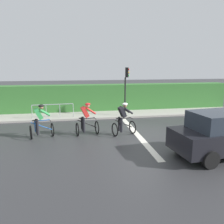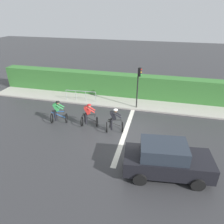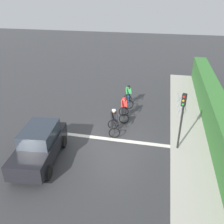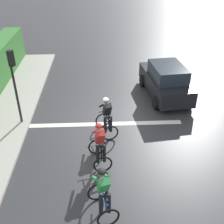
{
  "view_description": "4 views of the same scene",
  "coord_description": "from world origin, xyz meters",
  "px_view_note": "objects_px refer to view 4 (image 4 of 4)",
  "views": [
    {
      "loc": [
        -10.52,
        3.1,
        3.52
      ],
      "look_at": [
        0.98,
        1.16,
        0.97
      ],
      "focal_mm": 34.85,
      "sensor_mm": 36.0,
      "label": 1
    },
    {
      "loc": [
        -11.28,
        -1.82,
        7.34
      ],
      "look_at": [
        0.27,
        1.02,
        1.21
      ],
      "focal_mm": 33.08,
      "sensor_mm": 36.0,
      "label": 2
    },
    {
      "loc": [
        2.42,
        -11.42,
        7.77
      ],
      "look_at": [
        -0.32,
        1.11,
        1.25
      ],
      "focal_mm": 38.29,
      "sensor_mm": 36.0,
      "label": 3
    },
    {
      "loc": [
        0.1,
        10.42,
        6.93
      ],
      "look_at": [
        -0.36,
        0.63,
        0.98
      ],
      "focal_mm": 44.9,
      "sensor_mm": 36.0,
      "label": 4
    }
  ],
  "objects_px": {
    "cyclist_lead": "(103,194)",
    "cyclist_second": "(100,146)",
    "cyclist_mid": "(107,118)",
    "car_black": "(166,81)",
    "traffic_light_near_crossing": "(14,77)"
  },
  "relations": [
    {
      "from": "car_black",
      "to": "cyclist_second",
      "type": "bearing_deg",
      "value": 56.26
    },
    {
      "from": "car_black",
      "to": "traffic_light_near_crossing",
      "type": "distance_m",
      "value": 7.35
    },
    {
      "from": "cyclist_lead",
      "to": "cyclist_mid",
      "type": "xyz_separation_m",
      "value": [
        -0.23,
        -4.06,
        0.0
      ]
    },
    {
      "from": "cyclist_lead",
      "to": "cyclist_second",
      "type": "distance_m",
      "value": 2.22
    },
    {
      "from": "cyclist_lead",
      "to": "car_black",
      "type": "relative_size",
      "value": 0.39
    },
    {
      "from": "cyclist_lead",
      "to": "car_black",
      "type": "bearing_deg",
      "value": -114.55
    },
    {
      "from": "cyclist_lead",
      "to": "car_black",
      "type": "xyz_separation_m",
      "value": [
        -3.35,
        -7.34,
        0.08
      ]
    },
    {
      "from": "cyclist_second",
      "to": "cyclist_mid",
      "type": "height_order",
      "value": "same"
    },
    {
      "from": "car_black",
      "to": "cyclist_mid",
      "type": "bearing_deg",
      "value": 46.46
    },
    {
      "from": "traffic_light_near_crossing",
      "to": "cyclist_second",
      "type": "bearing_deg",
      "value": 140.39
    },
    {
      "from": "cyclist_second",
      "to": "car_black",
      "type": "bearing_deg",
      "value": -123.74
    },
    {
      "from": "cyclist_mid",
      "to": "traffic_light_near_crossing",
      "type": "xyz_separation_m",
      "value": [
        3.74,
        -1.0,
        1.43
      ]
    },
    {
      "from": "cyclist_mid",
      "to": "car_black",
      "type": "xyz_separation_m",
      "value": [
        -3.12,
        -3.28,
        0.08
      ]
    },
    {
      "from": "cyclist_second",
      "to": "traffic_light_near_crossing",
      "type": "height_order",
      "value": "traffic_light_near_crossing"
    },
    {
      "from": "cyclist_second",
      "to": "cyclist_lead",
      "type": "bearing_deg",
      "value": 91.73
    }
  ]
}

